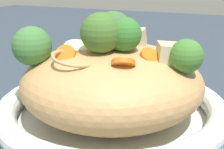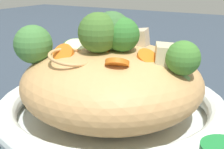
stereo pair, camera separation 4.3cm
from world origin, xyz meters
TOP-DOWN VIEW (x-y plane):
  - ground_plane at (0.00, 0.00)m, footprint 3.00×3.00m
  - serving_bowl at (0.00, 0.00)m, footprint 0.33×0.33m
  - noodle_heap at (-0.00, -0.00)m, footprint 0.25×0.25m
  - broccoli_florets at (-0.00, -0.03)m, footprint 0.24×0.10m
  - carrot_coins at (0.00, -0.02)m, footprint 0.13×0.17m
  - zucchini_slices at (0.02, 0.01)m, footprint 0.19×0.12m
  - chicken_chunks at (0.03, 0.02)m, footprint 0.15×0.08m

SIDE VIEW (x-z plane):
  - ground_plane at x=0.00m, z-range 0.00..0.00m
  - serving_bowl at x=0.00m, z-range 0.00..0.05m
  - noodle_heap at x=0.00m, z-range 0.02..0.13m
  - zucchini_slices at x=0.02m, z-range 0.10..0.13m
  - carrot_coins at x=0.00m, z-range 0.11..0.14m
  - chicken_chunks at x=0.03m, z-range 0.11..0.15m
  - broccoli_florets at x=0.00m, z-range 0.10..0.18m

